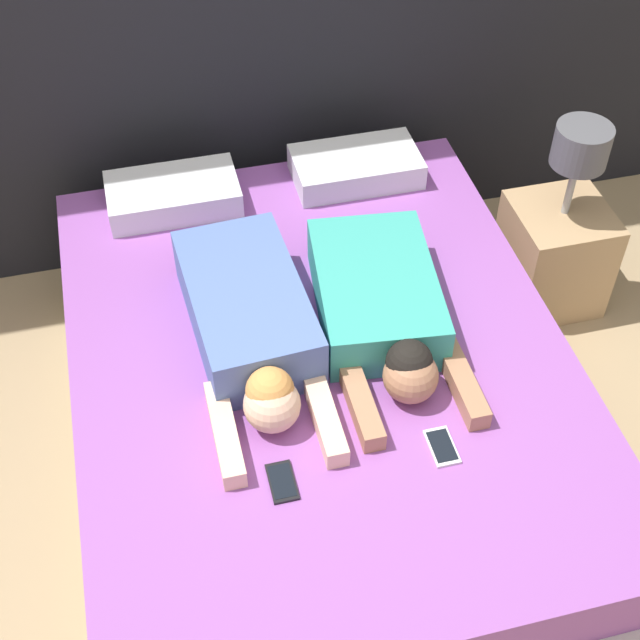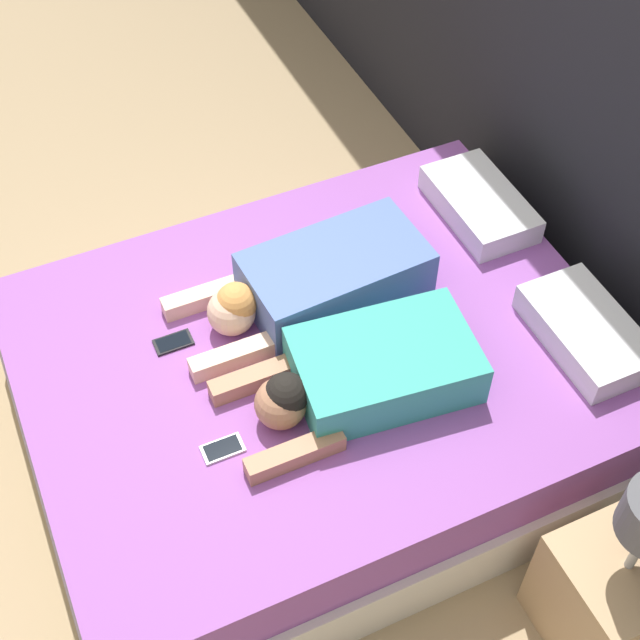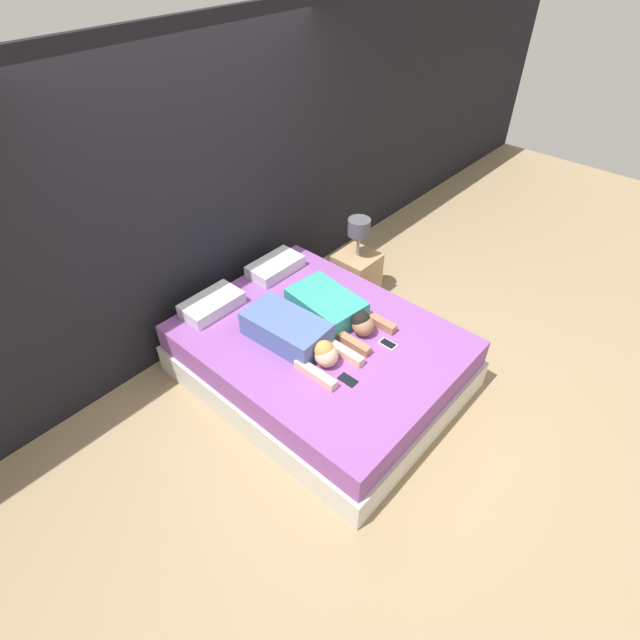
{
  "view_description": "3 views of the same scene",
  "coord_description": "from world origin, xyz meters",
  "px_view_note": "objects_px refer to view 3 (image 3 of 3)",
  "views": [
    {
      "loc": [
        -0.48,
        -1.94,
        2.75
      ],
      "look_at": [
        0.0,
        0.0,
        0.66
      ],
      "focal_mm": 50.0,
      "sensor_mm": 36.0,
      "label": 1
    },
    {
      "loc": [
        1.84,
        -0.84,
        3.05
      ],
      "look_at": [
        0.0,
        0.0,
        0.66
      ],
      "focal_mm": 50.0,
      "sensor_mm": 36.0,
      "label": 2
    },
    {
      "loc": [
        -2.2,
        -1.96,
        3.21
      ],
      "look_at": [
        0.0,
        0.0,
        0.66
      ],
      "focal_mm": 28.0,
      "sensor_mm": 36.0,
      "label": 3
    }
  ],
  "objects_px": {
    "cell_phone_left": "(348,380)",
    "nightstand": "(357,270)",
    "bed": "(320,357)",
    "pillow_head_right": "(275,266)",
    "person_right": "(334,309)",
    "cell_phone_right": "(388,344)",
    "pillow_head_left": "(212,304)",
    "person_left": "(294,334)"
  },
  "relations": [
    {
      "from": "bed",
      "to": "person_right",
      "type": "distance_m",
      "value": 0.42
    },
    {
      "from": "person_left",
      "to": "person_right",
      "type": "bearing_deg",
      "value": -2.94
    },
    {
      "from": "cell_phone_left",
      "to": "nightstand",
      "type": "xyz_separation_m",
      "value": [
        1.38,
        1.01,
        -0.23
      ]
    },
    {
      "from": "person_right",
      "to": "nightstand",
      "type": "distance_m",
      "value": 1.08
    },
    {
      "from": "bed",
      "to": "person_left",
      "type": "bearing_deg",
      "value": 160.49
    },
    {
      "from": "bed",
      "to": "pillow_head_left",
      "type": "xyz_separation_m",
      "value": [
        -0.37,
        0.89,
        0.32
      ]
    },
    {
      "from": "pillow_head_right",
      "to": "bed",
      "type": "bearing_deg",
      "value": -112.72
    },
    {
      "from": "person_left",
      "to": "cell_phone_right",
      "type": "distance_m",
      "value": 0.74
    },
    {
      "from": "person_left",
      "to": "nightstand",
      "type": "relative_size",
      "value": 1.13
    },
    {
      "from": "cell_phone_left",
      "to": "nightstand",
      "type": "distance_m",
      "value": 1.73
    },
    {
      "from": "cell_phone_right",
      "to": "nightstand",
      "type": "xyz_separation_m",
      "value": [
        0.88,
        1.0,
        -0.23
      ]
    },
    {
      "from": "bed",
      "to": "cell_phone_right",
      "type": "distance_m",
      "value": 0.61
    },
    {
      "from": "pillow_head_left",
      "to": "person_right",
      "type": "xyz_separation_m",
      "value": [
        0.6,
        -0.84,
        0.03
      ]
    },
    {
      "from": "pillow_head_left",
      "to": "cell_phone_left",
      "type": "relative_size",
      "value": 3.65
    },
    {
      "from": "pillow_head_right",
      "to": "person_right",
      "type": "height_order",
      "value": "person_right"
    },
    {
      "from": "cell_phone_left",
      "to": "person_right",
      "type": "bearing_deg",
      "value": 48.82
    },
    {
      "from": "bed",
      "to": "pillow_head_right",
      "type": "distance_m",
      "value": 1.02
    },
    {
      "from": "pillow_head_right",
      "to": "nightstand",
      "type": "height_order",
      "value": "nightstand"
    },
    {
      "from": "cell_phone_left",
      "to": "pillow_head_left",
      "type": "bearing_deg",
      "value": 95.69
    },
    {
      "from": "pillow_head_right",
      "to": "person_left",
      "type": "relative_size",
      "value": 0.52
    },
    {
      "from": "cell_phone_left",
      "to": "cell_phone_right",
      "type": "distance_m",
      "value": 0.5
    },
    {
      "from": "person_right",
      "to": "cell_phone_right",
      "type": "relative_size",
      "value": 6.52
    },
    {
      "from": "pillow_head_left",
      "to": "person_left",
      "type": "relative_size",
      "value": 0.52
    },
    {
      "from": "pillow_head_left",
      "to": "nightstand",
      "type": "height_order",
      "value": "nightstand"
    },
    {
      "from": "bed",
      "to": "cell_phone_left",
      "type": "relative_size",
      "value": 15.66
    },
    {
      "from": "bed",
      "to": "pillow_head_right",
      "type": "xyz_separation_m",
      "value": [
        0.37,
        0.89,
        0.32
      ]
    },
    {
      "from": "person_left",
      "to": "person_right",
      "type": "distance_m",
      "value": 0.45
    },
    {
      "from": "nightstand",
      "to": "pillow_head_right",
      "type": "bearing_deg",
      "value": 154.8
    },
    {
      "from": "person_right",
      "to": "cell_phone_right",
      "type": "distance_m",
      "value": 0.54
    },
    {
      "from": "bed",
      "to": "nightstand",
      "type": "distance_m",
      "value": 1.26
    },
    {
      "from": "cell_phone_left",
      "to": "person_left",
      "type": "bearing_deg",
      "value": 87.91
    },
    {
      "from": "bed",
      "to": "person_right",
      "type": "height_order",
      "value": "person_right"
    },
    {
      "from": "pillow_head_right",
      "to": "cell_phone_left",
      "type": "relative_size",
      "value": 3.65
    },
    {
      "from": "pillow_head_right",
      "to": "nightstand",
      "type": "bearing_deg",
      "value": -25.2
    },
    {
      "from": "cell_phone_right",
      "to": "person_left",
      "type": "bearing_deg",
      "value": 131.06
    },
    {
      "from": "bed",
      "to": "cell_phone_left",
      "type": "height_order",
      "value": "cell_phone_left"
    },
    {
      "from": "pillow_head_right",
      "to": "cell_phone_right",
      "type": "height_order",
      "value": "pillow_head_right"
    },
    {
      "from": "person_left",
      "to": "nightstand",
      "type": "distance_m",
      "value": 1.47
    },
    {
      "from": "bed",
      "to": "cell_phone_left",
      "type": "xyz_separation_m",
      "value": [
        -0.24,
        -0.48,
        0.27
      ]
    },
    {
      "from": "person_left",
      "to": "cell_phone_right",
      "type": "relative_size",
      "value": 7.0
    },
    {
      "from": "nightstand",
      "to": "person_right",
      "type": "bearing_deg",
      "value": -152.61
    },
    {
      "from": "pillow_head_right",
      "to": "person_left",
      "type": "height_order",
      "value": "person_left"
    }
  ]
}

